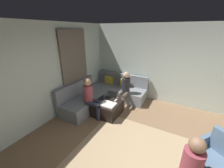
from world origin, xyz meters
TOP-DOWN VIEW (x-y plane):
  - ground_plane at (0.00, 0.00)m, footprint 6.00×6.00m
  - wall_back at (0.00, 2.94)m, footprint 6.00×0.12m
  - wall_left at (-2.94, 0.00)m, footprint 0.12×6.00m
  - curtain_panel at (-2.84, 1.30)m, footprint 0.06×1.10m
  - area_rug at (-0.20, 0.10)m, footprint 2.60×2.20m
  - sectional_couch at (-2.08, 1.88)m, footprint 2.10×2.55m
  - ottoman at (-1.55, 1.18)m, footprint 0.76×0.76m
  - folded_blanket at (-1.45, 1.06)m, footprint 0.44×0.36m
  - coffee_mug at (-1.77, 1.36)m, footprint 0.08×0.08m
  - game_remote at (-1.37, 1.40)m, footprint 0.05×0.15m
  - armchair at (1.14, 0.41)m, footprint 0.91×0.88m
  - person_on_couch_back at (-1.31, 1.93)m, footprint 0.30×0.60m
  - person_on_couch_side at (-1.93, 0.89)m, footprint 0.60×0.30m
  - person_on_armchair at (0.73, -0.15)m, footprint 0.51×0.58m

SIDE VIEW (x-z plane):
  - ground_plane at x=0.00m, z-range -0.10..0.00m
  - area_rug at x=-0.20m, z-range 0.00..0.01m
  - ottoman at x=-1.55m, z-range 0.00..0.42m
  - sectional_couch at x=-2.08m, z-range -0.15..0.72m
  - armchair at x=1.14m, z-range -0.12..0.73m
  - game_remote at x=-1.37m, z-range 0.42..0.44m
  - folded_blanket at x=-1.45m, z-range 0.42..0.46m
  - coffee_mug at x=-1.77m, z-range 0.42..0.52m
  - person_on_armchair at x=0.73m, z-range 0.05..1.23m
  - person_on_couch_back at x=-1.31m, z-range 0.06..1.26m
  - person_on_couch_side at x=-1.93m, z-range 0.06..1.26m
  - curtain_panel at x=-2.84m, z-range 0.00..2.50m
  - wall_back at x=0.00m, z-range 0.00..2.70m
  - wall_left at x=-2.94m, z-range 0.00..2.70m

